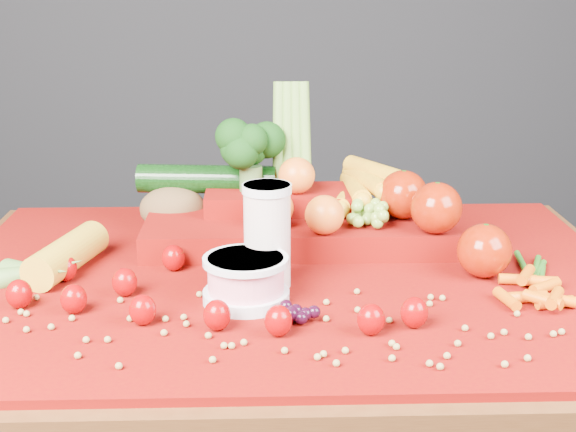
{
  "coord_description": "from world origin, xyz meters",
  "views": [
    {
      "loc": [
        -0.04,
        -1.17,
        1.22
      ],
      "look_at": [
        0.0,
        0.02,
        0.85
      ],
      "focal_mm": 50.0,
      "sensor_mm": 36.0,
      "label": 1
    }
  ],
  "objects_px": {
    "milk_glass": "(267,232)",
    "produce_mound": "(314,209)",
    "yogurt_bowl": "(246,278)",
    "table": "(288,336)"
  },
  "relations": [
    {
      "from": "milk_glass",
      "to": "produce_mound",
      "type": "bearing_deg",
      "value": 67.79
    },
    {
      "from": "yogurt_bowl",
      "to": "milk_glass",
      "type": "bearing_deg",
      "value": 63.15
    },
    {
      "from": "milk_glass",
      "to": "produce_mound",
      "type": "distance_m",
      "value": 0.22
    },
    {
      "from": "yogurt_bowl",
      "to": "table",
      "type": "bearing_deg",
      "value": 59.52
    },
    {
      "from": "table",
      "to": "milk_glass",
      "type": "bearing_deg",
      "value": -124.82
    },
    {
      "from": "produce_mound",
      "to": "yogurt_bowl",
      "type": "bearing_deg",
      "value": -113.32
    },
    {
      "from": "milk_glass",
      "to": "yogurt_bowl",
      "type": "distance_m",
      "value": 0.08
    },
    {
      "from": "yogurt_bowl",
      "to": "produce_mound",
      "type": "distance_m",
      "value": 0.29
    },
    {
      "from": "produce_mound",
      "to": "table",
      "type": "bearing_deg",
      "value": -107.73
    },
    {
      "from": "yogurt_bowl",
      "to": "produce_mound",
      "type": "bearing_deg",
      "value": 66.68
    }
  ]
}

